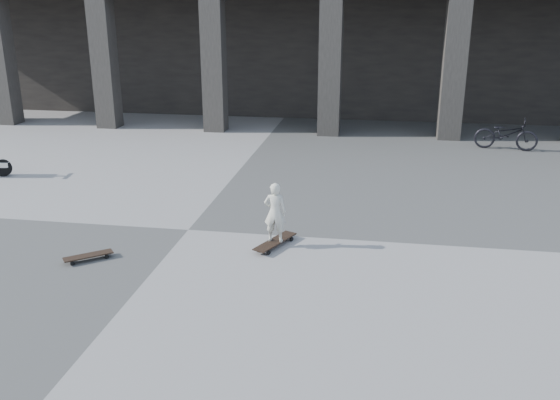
% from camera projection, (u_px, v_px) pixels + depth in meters
% --- Properties ---
extents(ground, '(90.00, 90.00, 0.00)m').
position_uv_depth(ground, '(188.00, 230.00, 10.59)').
color(ground, '#494947').
rests_on(ground, ground).
extents(colonnade, '(28.00, 8.82, 6.00)m').
position_uv_depth(colonnade, '(295.00, 25.00, 22.51)').
color(colonnade, black).
rests_on(colonnade, ground).
extents(longboard, '(0.61, 0.99, 0.10)m').
position_uv_depth(longboard, '(275.00, 242.00, 9.85)').
color(longboard, black).
rests_on(longboard, ground).
extents(skateboard_spare, '(0.71, 0.62, 0.09)m').
position_uv_depth(skateboard_spare, '(88.00, 256.00, 9.33)').
color(skateboard_spare, black).
rests_on(skateboard_spare, ground).
extents(child, '(0.37, 0.24, 1.01)m').
position_uv_depth(child, '(275.00, 212.00, 9.69)').
color(child, beige).
rests_on(child, longboard).
extents(bicycle, '(1.74, 0.86, 0.87)m').
position_uv_depth(bicycle, '(506.00, 134.00, 16.24)').
color(bicycle, black).
rests_on(bicycle, ground).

